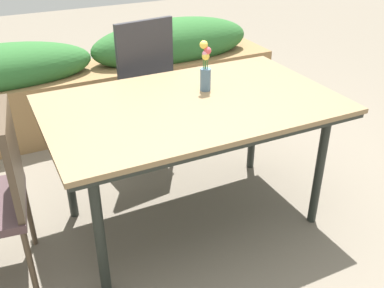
{
  "coord_description": "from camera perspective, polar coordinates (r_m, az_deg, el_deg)",
  "views": [
    {
      "loc": [
        -0.93,
        -1.8,
        1.68
      ],
      "look_at": [
        0.0,
        0.1,
        0.5
      ],
      "focal_mm": 41.65,
      "sensor_mm": 36.0,
      "label": 1
    }
  ],
  "objects": [
    {
      "name": "ground_plane",
      "position": [
        2.63,
        0.94,
        -10.55
      ],
      "size": [
        12.0,
        12.0,
        0.0
      ],
      "primitive_type": "plane",
      "color": "#756B5B"
    },
    {
      "name": "dining_table",
      "position": [
        2.33,
        0.0,
        4.12
      ],
      "size": [
        1.51,
        0.93,
        0.75
      ],
      "color": "#8C704C",
      "rests_on": "ground"
    },
    {
      "name": "chair_far_side",
      "position": [
        2.99,
        -6.74,
        7.31
      ],
      "size": [
        0.46,
        0.46,
        1.03
      ],
      "rotation": [
        0.0,
        0.0,
        0.14
      ],
      "color": "#25342D",
      "rests_on": "ground"
    },
    {
      "name": "flower_vase",
      "position": [
        2.41,
        1.73,
        9.6
      ],
      "size": [
        0.06,
        0.06,
        0.27
      ],
      "color": "slate",
      "rests_on": "dining_table"
    },
    {
      "name": "planter_box",
      "position": [
        3.68,
        -12.27,
        7.86
      ],
      "size": [
        3.08,
        0.5,
        0.81
      ],
      "color": "olive",
      "rests_on": "ground"
    }
  ]
}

